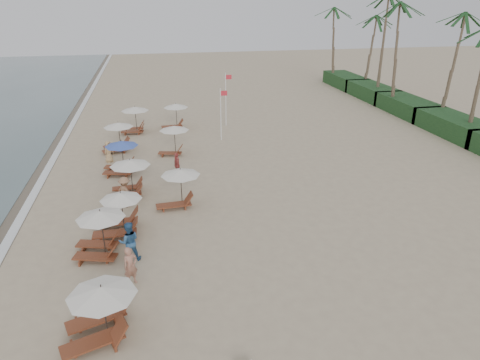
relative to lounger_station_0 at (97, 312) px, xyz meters
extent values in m
plane|color=tan|center=(6.14, 4.53, -1.03)|extent=(160.00, 160.00, 0.00)
cube|color=#6B5E4C|center=(-6.36, 14.53, -1.03)|extent=(3.20, 140.00, 0.01)
cube|color=white|center=(-5.06, 14.53, -1.02)|extent=(0.50, 140.00, 0.02)
cube|color=#193D1C|center=(28.14, 19.03, -0.23)|extent=(3.20, 8.00, 1.60)
cube|color=#193D1C|center=(28.14, 26.53, -0.23)|extent=(3.20, 8.00, 1.60)
cube|color=#193D1C|center=(28.14, 34.03, -0.23)|extent=(3.20, 8.00, 1.60)
cube|color=#193D1C|center=(28.14, 41.53, -0.23)|extent=(3.20, 8.00, 1.60)
cylinder|color=brown|center=(28.14, 17.33, 3.47)|extent=(0.36, 0.36, 9.00)
cylinder|color=brown|center=(29.04, 22.53, 3.87)|extent=(0.36, 0.36, 9.80)
cylinder|color=brown|center=(27.24, 27.73, 4.27)|extent=(0.36, 0.36, 10.60)
cylinder|color=brown|center=(28.14, 32.93, 4.67)|extent=(0.36, 0.36, 11.40)
cylinder|color=brown|center=(29.04, 38.13, 3.47)|extent=(0.36, 0.36, 9.00)
cylinder|color=brown|center=(27.24, 43.33, 3.87)|extent=(0.36, 0.36, 9.80)
cylinder|color=black|center=(0.27, 0.00, -0.03)|extent=(0.05, 0.05, 2.00)
cone|color=silver|center=(0.27, 0.00, 0.86)|extent=(2.42, 2.42, 0.35)
cylinder|color=black|center=(-0.22, 5.46, 0.06)|extent=(0.05, 0.05, 2.19)
cone|color=silver|center=(-0.22, 5.46, 1.06)|extent=(2.23, 2.23, 0.35)
cylinder|color=black|center=(0.58, 7.44, 0.02)|extent=(0.05, 0.05, 2.11)
cone|color=silver|center=(0.58, 7.44, 0.98)|extent=(2.10, 2.10, 0.35)
cylinder|color=black|center=(0.90, 12.11, 0.03)|extent=(0.05, 0.05, 2.13)
cone|color=silver|center=(0.90, 12.11, 1.00)|extent=(2.41, 2.41, 0.35)
cylinder|color=black|center=(0.25, 15.74, 0.08)|extent=(0.05, 0.05, 2.22)
cone|color=#3D59B5|center=(0.25, 15.74, 1.09)|extent=(2.22, 2.22, 0.35)
cylinder|color=black|center=(-0.19, 20.64, 0.06)|extent=(0.05, 0.05, 2.18)
cone|color=silver|center=(-0.19, 20.64, 1.05)|extent=(2.27, 2.27, 0.35)
cylinder|color=black|center=(0.99, 25.42, 0.09)|extent=(0.05, 0.05, 2.24)
cone|color=silver|center=(0.99, 25.42, 1.11)|extent=(2.39, 2.39, 0.35)
cylinder|color=black|center=(3.73, 9.94, 0.04)|extent=(0.05, 0.05, 2.15)
cone|color=silver|center=(3.73, 9.94, 1.02)|extent=(2.24, 2.24, 0.35)
cylinder|color=black|center=(3.97, 18.97, 0.04)|extent=(0.05, 0.05, 2.15)
cone|color=silver|center=(3.97, 18.97, 1.02)|extent=(2.24, 2.24, 0.35)
cylinder|color=black|center=(4.59, 26.30, 0.04)|extent=(0.05, 0.05, 2.15)
cone|color=silver|center=(4.59, 26.30, 1.02)|extent=(2.24, 2.24, 0.35)
imported|color=#AB725C|center=(1.06, 2.90, -0.17)|extent=(0.75, 0.68, 1.72)
imported|color=#2D5A87|center=(0.96, 4.75, -0.08)|extent=(0.98, 0.79, 1.91)
imported|color=#93684B|center=(0.58, 10.42, -0.12)|extent=(1.30, 1.31, 1.82)
imported|color=#B84E49|center=(3.78, 14.33, -0.19)|extent=(0.45, 1.01, 1.69)
imported|color=tan|center=(-0.88, 18.17, -0.24)|extent=(0.90, 0.90, 1.58)
cylinder|color=silver|center=(7.97, 21.70, 1.14)|extent=(0.08, 0.08, 4.35)
cube|color=red|center=(8.25, 21.70, 2.92)|extent=(0.55, 0.02, 0.40)
cylinder|color=silver|center=(9.16, 26.02, 1.41)|extent=(0.08, 0.08, 4.88)
cube|color=red|center=(9.44, 26.02, 3.45)|extent=(0.55, 0.02, 0.40)
camera|label=1|loc=(2.44, -12.75, 10.09)|focal=32.32mm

